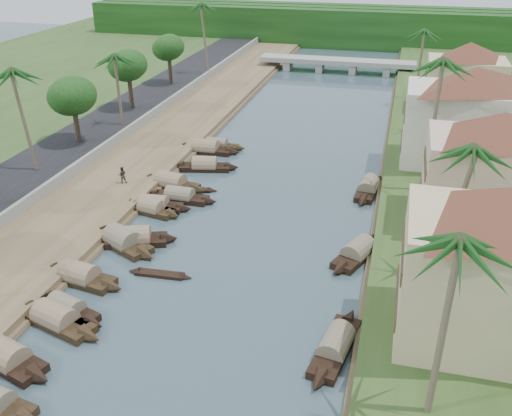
# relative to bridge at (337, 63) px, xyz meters

# --- Properties ---
(ground) EXTENTS (220.00, 220.00, 0.00)m
(ground) POSITION_rel_bridge_xyz_m (-0.00, -72.00, -1.72)
(ground) COLOR #3A4E57
(ground) RESTS_ON ground
(left_bank) EXTENTS (10.00, 180.00, 0.80)m
(left_bank) POSITION_rel_bridge_xyz_m (-16.00, -52.00, -1.32)
(left_bank) COLOR brown
(left_bank) RESTS_ON ground
(right_bank) EXTENTS (16.00, 180.00, 1.20)m
(right_bank) POSITION_rel_bridge_xyz_m (19.00, -52.00, -1.12)
(right_bank) COLOR #2F4A1D
(right_bank) RESTS_ON ground
(road) EXTENTS (8.00, 180.00, 1.40)m
(road) POSITION_rel_bridge_xyz_m (-24.50, -52.00, -1.02)
(road) COLOR black
(road) RESTS_ON ground
(retaining_wall) EXTENTS (0.40, 180.00, 1.10)m
(retaining_wall) POSITION_rel_bridge_xyz_m (-20.20, -52.00, -0.37)
(retaining_wall) COLOR gray
(retaining_wall) RESTS_ON left_bank
(treeline) EXTENTS (120.00, 14.00, 8.00)m
(treeline) POSITION_rel_bridge_xyz_m (-0.00, 28.00, 2.28)
(treeline) COLOR #14330E
(treeline) RESTS_ON ground
(bridge) EXTENTS (28.00, 4.00, 2.40)m
(bridge) POSITION_rel_bridge_xyz_m (0.00, 0.00, 0.00)
(bridge) COLOR gray
(bridge) RESTS_ON ground
(building_near) EXTENTS (14.85, 14.85, 10.20)m
(building_near) POSITION_rel_bridge_xyz_m (18.99, -74.00, 4.66)
(building_near) COLOR beige
(building_near) RESTS_ON right_bank
(building_mid) EXTENTS (14.11, 14.11, 9.70)m
(building_mid) POSITION_rel_bridge_xyz_m (19.99, -58.00, 4.41)
(building_mid) COLOR beige
(building_mid) RESTS_ON right_bank
(building_far) EXTENTS (15.59, 15.59, 10.20)m
(building_far) POSITION_rel_bridge_xyz_m (18.99, -44.00, 4.66)
(building_far) COLOR white
(building_far) RESTS_ON right_bank
(building_distant) EXTENTS (12.62, 12.62, 9.20)m
(building_distant) POSITION_rel_bridge_xyz_m (19.99, -24.00, 4.16)
(building_distant) COLOR beige
(building_distant) RESTS_ON right_bank
(sampan_1) EXTENTS (7.81, 3.89, 2.27)m
(sampan_1) POSITION_rel_bridge_xyz_m (-9.67, -82.42, -1.30)
(sampan_1) COLOR black
(sampan_1) RESTS_ON ground
(sampan_2) EXTENTS (8.46, 4.03, 2.20)m
(sampan_2) POSITION_rel_bridge_xyz_m (-8.90, -78.27, -1.31)
(sampan_2) COLOR black
(sampan_2) RESTS_ON ground
(sampan_3) EXTENTS (7.22, 3.60, 1.96)m
(sampan_3) POSITION_rel_bridge_xyz_m (-8.81, -77.09, -1.31)
(sampan_3) COLOR black
(sampan_3) RESTS_ON ground
(sampan_4) EXTENTS (8.08, 3.07, 2.25)m
(sampan_4) POSITION_rel_bridge_xyz_m (-10.02, -73.21, -1.31)
(sampan_4) COLOR black
(sampan_4) RESTS_ON ground
(sampan_5) EXTENTS (7.34, 3.99, 2.28)m
(sampan_5) POSITION_rel_bridge_xyz_m (-8.37, -66.92, -1.30)
(sampan_5) COLOR black
(sampan_5) RESTS_ON ground
(sampan_6) EXTENTS (8.22, 5.43, 2.44)m
(sampan_6) POSITION_rel_bridge_xyz_m (-9.32, -67.55, -1.30)
(sampan_6) COLOR black
(sampan_6) RESTS_ON ground
(sampan_7) EXTENTS (7.68, 2.15, 2.04)m
(sampan_7) POSITION_rel_bridge_xyz_m (-9.55, -60.57, -1.31)
(sampan_7) COLOR black
(sampan_7) RESTS_ON ground
(sampan_8) EXTENTS (6.53, 2.86, 2.00)m
(sampan_8) POSITION_rel_bridge_xyz_m (-9.43, -61.32, -1.31)
(sampan_8) COLOR black
(sampan_8) RESTS_ON ground
(sampan_9) EXTENTS (7.83, 1.83, 2.00)m
(sampan_9) POSITION_rel_bridge_xyz_m (-7.87, -58.15, -1.31)
(sampan_9) COLOR black
(sampan_9) RESTS_ON ground
(sampan_10) EXTENTS (8.58, 3.39, 2.30)m
(sampan_10) POSITION_rel_bridge_xyz_m (-9.93, -55.38, -1.30)
(sampan_10) COLOR black
(sampan_10) RESTS_ON ground
(sampan_11) EXTENTS (7.84, 3.23, 2.20)m
(sampan_11) POSITION_rel_bridge_xyz_m (-8.09, -50.13, -1.31)
(sampan_11) COLOR black
(sampan_11) RESTS_ON ground
(sampan_12) EXTENTS (7.38, 1.63, 1.81)m
(sampan_12) POSITION_rel_bridge_xyz_m (-8.89, -43.40, -1.32)
(sampan_12) COLOR black
(sampan_12) RESTS_ON ground
(sampan_13) EXTENTS (8.57, 2.12, 2.33)m
(sampan_13) POSITION_rel_bridge_xyz_m (-9.74, -45.00, -1.30)
(sampan_13) COLOR black
(sampan_13) RESTS_ON ground
(sampan_14) EXTENTS (3.03, 8.71, 2.09)m
(sampan_14) POSITION_rel_bridge_xyz_m (9.57, -76.33, -1.31)
(sampan_14) COLOR black
(sampan_14) RESTS_ON ground
(sampan_15) EXTENTS (4.67, 8.13, 2.18)m
(sampan_15) POSITION_rel_bridge_xyz_m (9.87, -64.47, -1.31)
(sampan_15) COLOR black
(sampan_15) RESTS_ON ground
(sampan_16) EXTENTS (2.38, 8.73, 2.12)m
(sampan_16) POSITION_rel_bridge_xyz_m (9.69, -51.46, -1.31)
(sampan_16) COLOR black
(sampan_16) RESTS_ON ground
(canoe_1) EXTENTS (5.23, 1.11, 0.84)m
(canoe_1) POSITION_rel_bridge_xyz_m (-4.52, -71.02, -1.62)
(canoe_1) COLOR black
(canoe_1) RESTS_ON ground
(canoe_2) EXTENTS (5.49, 1.79, 0.79)m
(canoe_2) POSITION_rel_bridge_xyz_m (-7.60, -55.80, -1.62)
(canoe_2) COLOR black
(canoe_2) RESTS_ON ground
(palm_0) EXTENTS (3.20, 3.20, 11.86)m
(palm_0) POSITION_rel_bridge_xyz_m (15.00, -81.19, 9.54)
(palm_0) COLOR #72624C
(palm_0) RESTS_ON ground
(palm_1) EXTENTS (3.20, 3.20, 11.37)m
(palm_1) POSITION_rel_bridge_xyz_m (16.00, -67.40, 9.08)
(palm_1) COLOR #72624C
(palm_1) RESTS_ON ground
(palm_2) EXTENTS (3.20, 3.20, 13.86)m
(palm_2) POSITION_rel_bridge_xyz_m (15.00, -52.30, 11.46)
(palm_2) COLOR #72624C
(palm_2) RESTS_ON ground
(palm_3) EXTENTS (3.20, 3.20, 10.48)m
(palm_3) POSITION_rel_bridge_xyz_m (16.00, -34.64, 8.21)
(palm_3) COLOR #72624C
(palm_3) RESTS_ON ground
(palm_5) EXTENTS (3.20, 3.20, 11.74)m
(palm_5) POSITION_rel_bridge_xyz_m (-24.00, -57.57, 9.63)
(palm_5) COLOR #72624C
(palm_5) RESTS_ON ground
(palm_6) EXTENTS (3.20, 3.20, 10.15)m
(palm_6) POSITION_rel_bridge_xyz_m (-22.00, -41.62, 8.09)
(palm_6) COLOR #72624C
(palm_6) RESTS_ON ground
(palm_7) EXTENTS (3.20, 3.20, 11.17)m
(palm_7) POSITION_rel_bridge_xyz_m (14.00, -18.83, 8.87)
(palm_7) COLOR #72624C
(palm_7) RESTS_ON ground
(palm_8) EXTENTS (3.20, 3.20, 12.77)m
(palm_8) POSITION_rel_bridge_xyz_m (-20.50, -12.54, 10.62)
(palm_8) COLOR #72624C
(palm_8) RESTS_ON ground
(tree_3) EXTENTS (5.15, 5.15, 7.54)m
(tree_3) POSITION_rel_bridge_xyz_m (-24.00, -48.80, 5.02)
(tree_3) COLOR #473528
(tree_3) RESTS_ON ground
(tree_4) EXTENTS (4.87, 4.87, 7.83)m
(tree_4) POSITION_rel_bridge_xyz_m (-24.00, -34.60, 5.40)
(tree_4) COLOR #473528
(tree_4) RESTS_ON ground
(tree_5) EXTENTS (4.57, 4.57, 7.49)m
(tree_5) POSITION_rel_bridge_xyz_m (-24.00, -20.42, 5.18)
(tree_5) COLOR #473528
(tree_5) RESTS_ON ground
(person_far) EXTENTS (1.05, 0.98, 1.72)m
(person_far) POSITION_rel_bridge_xyz_m (-14.29, -57.27, -0.06)
(person_far) COLOR #383027
(person_far) RESTS_ON left_bank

